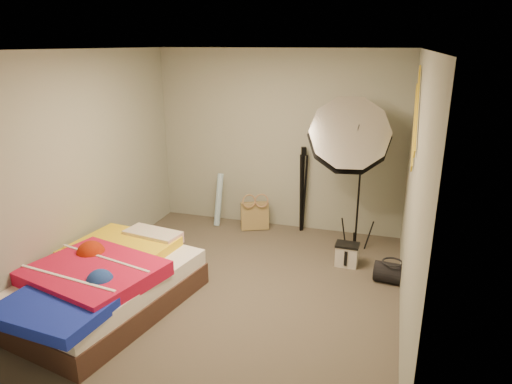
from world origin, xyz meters
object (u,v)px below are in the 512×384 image
at_px(tote_bag, 255,216).
at_px(camera_tripod, 303,184).
at_px(camera_case, 347,255).
at_px(photo_umbrella, 349,137).
at_px(wrapping_roll, 219,200).
at_px(bed, 103,284).
at_px(duffel_bag, 391,273).

relative_size(tote_bag, camera_tripod, 0.32).
relative_size(camera_case, photo_umbrella, 0.12).
relative_size(tote_bag, photo_umbrella, 0.19).
bearing_deg(photo_umbrella, wrapping_roll, 167.48).
bearing_deg(bed, camera_case, 36.59).
bearing_deg(bed, camera_tripod, 59.72).
distance_m(bed, camera_tripod, 2.99).
relative_size(bed, camera_tripod, 1.75).
height_order(wrapping_roll, camera_case, wrapping_roll).
xyz_separation_m(wrapping_roll, camera_tripod, (1.21, 0.12, 0.31)).
xyz_separation_m(bed, camera_tripod, (1.49, 2.56, 0.43)).
xyz_separation_m(tote_bag, photo_umbrella, (1.30, -0.40, 1.29)).
bearing_deg(bed, tote_bag, 70.91).
xyz_separation_m(tote_bag, camera_case, (1.39, -0.77, -0.07)).
height_order(bed, camera_tripod, camera_tripod).
bearing_deg(camera_case, photo_umbrella, 106.72).
xyz_separation_m(tote_bag, camera_tripod, (0.66, 0.14, 0.50)).
height_order(tote_bag, duffel_bag, tote_bag).
relative_size(wrapping_roll, duffel_bag, 2.04).
distance_m(tote_bag, camera_tripod, 0.84).
distance_m(tote_bag, wrapping_roll, 0.59).
bearing_deg(camera_tripod, photo_umbrella, -39.85).
bearing_deg(wrapping_roll, duffel_bag, -23.07).
bearing_deg(camera_tripod, camera_case, -50.68).
xyz_separation_m(duffel_bag, photo_umbrella, (-0.62, 0.64, 1.38)).
relative_size(duffel_bag, photo_umbrella, 0.18).
distance_m(wrapping_roll, camera_tripod, 1.26).
height_order(camera_case, photo_umbrella, photo_umbrella).
xyz_separation_m(wrapping_roll, photo_umbrella, (1.85, -0.41, 1.11)).
bearing_deg(wrapping_roll, camera_case, -21.75).
height_order(wrapping_roll, photo_umbrella, photo_umbrella).
distance_m(camera_case, duffel_bag, 0.59).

